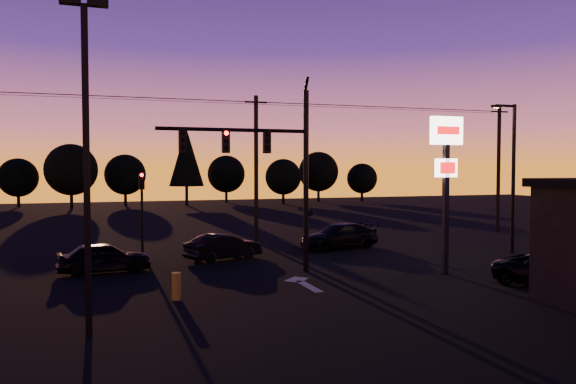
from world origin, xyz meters
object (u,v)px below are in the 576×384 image
traffic_signal_mast (271,160)px  suv_parked (554,271)px  pylon_sign (446,161)px  car_right (339,236)px  car_mid (223,247)px  parking_lot_light (86,143)px  bollard (176,286)px  streetlight (512,171)px  secondary_signal (142,201)px  car_left (105,257)px

traffic_signal_mast → suv_parked: bearing=-32.3°
traffic_signal_mast → pylon_sign: (7.10, -2.49, -0.02)m
suv_parked → traffic_signal_mast: bearing=114.6°
traffic_signal_mast → car_right: traffic_signal_mast is taller
suv_parked → car_mid: bearing=103.0°
parking_lot_light → bollard: parking_lot_light is taller
car_mid → streetlight: bearing=-123.8°
bollard → traffic_signal_mast: bearing=37.9°
secondary_signal → car_left: bearing=-111.8°
secondary_signal → car_left: 5.75m
pylon_sign → car_left: (-13.97, 5.05, -4.24)m
bollard → streetlight: bearing=15.3°
car_right → car_mid: bearing=-89.8°
car_left → car_right: 13.23m
streetlight → car_left: 21.24m
car_mid → car_right: car_right is taller
parking_lot_light → car_left: bearing=86.8°
pylon_sign → suv_parked: 6.11m
traffic_signal_mast → car_left: 8.48m
traffic_signal_mast → pylon_sign: 7.52m
parking_lot_light → car_left: (0.53, 9.55, -4.59)m
secondary_signal → car_right: secondary_signal is taller
pylon_sign → car_right: pylon_sign is taller
parking_lot_light → suv_parked: (16.99, 0.94, -4.66)m
car_right → suv_parked: 12.65m
secondary_signal → car_right: bearing=-7.6°
parking_lot_light → car_right: bearing=44.5°
car_left → car_right: (12.76, 3.49, 0.03)m
car_right → pylon_sign: bearing=-5.5°
secondary_signal → parking_lot_light: bearing=-99.8°
secondary_signal → car_right: size_ratio=0.90×
streetlight → secondary_signal: bearing=162.4°
secondary_signal → traffic_signal_mast: bearing=-56.8°
traffic_signal_mast → bollard: (-4.57, -3.57, -4.46)m
car_mid → suv_parked: bearing=-157.2°
bollard → suv_parked: size_ratio=0.22×
streetlight → car_right: streetlight is taller
suv_parked → bollard: bearing=136.9°
streetlight → car_mid: bearing=169.5°
car_left → car_mid: size_ratio=1.01×
secondary_signal → car_mid: 5.36m
streetlight → car_left: (-20.88, 1.05, -3.74)m
traffic_signal_mast → car_mid: (-1.19, 4.32, -4.28)m
streetlight → suv_parked: (-4.42, -7.56, -3.81)m
traffic_signal_mast → parking_lot_light: 10.19m
car_right → suv_parked: (3.70, -12.10, -0.09)m
bollard → secondary_signal: bearing=91.7°
parking_lot_light → car_right: size_ratio=1.88×
pylon_sign → car_mid: (-8.29, 6.81, -4.26)m
car_mid → car_right: 7.29m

